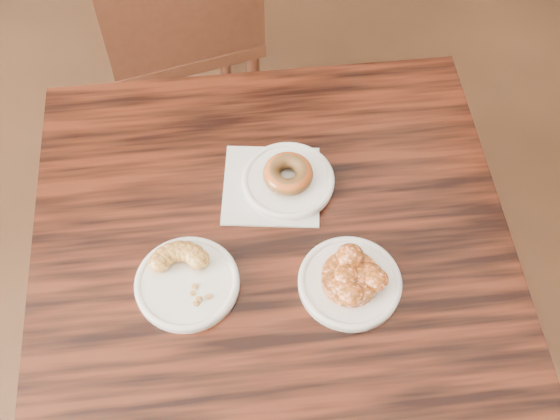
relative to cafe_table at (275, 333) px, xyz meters
name	(u,v)px	position (x,y,z in m)	size (l,w,h in m)	color
floor	(280,367)	(0.03, 0.05, -0.38)	(5.00, 5.00, 0.00)	black
cafe_table	(275,333)	(0.00, 0.00, 0.00)	(0.83, 0.83, 0.75)	black
chair_far	(174,19)	(0.11, 0.94, 0.08)	(0.45, 0.45, 0.90)	black
napkin	(271,185)	(0.05, 0.12, 0.38)	(0.17, 0.17, 0.00)	silver
plate_donut	(288,181)	(0.08, 0.11, 0.39)	(0.17, 0.17, 0.01)	white
plate_cruller	(187,284)	(-0.16, -0.01, 0.38)	(0.17, 0.17, 0.01)	white
plate_fritter	(350,283)	(0.09, -0.12, 0.38)	(0.17, 0.17, 0.01)	white
glazed_donut	(288,174)	(0.08, 0.11, 0.41)	(0.09, 0.09, 0.03)	#904215
apple_fritter	(351,277)	(0.09, -0.12, 0.40)	(0.14, 0.14, 0.03)	#402106
cruller_fragment	(186,277)	(-0.16, -0.01, 0.40)	(0.12, 0.12, 0.03)	brown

